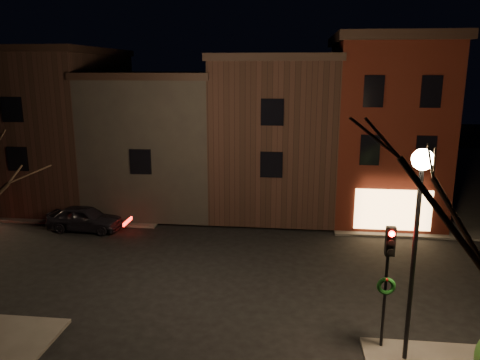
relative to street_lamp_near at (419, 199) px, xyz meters
name	(u,v)px	position (x,y,z in m)	size (l,w,h in m)	color
ground	(230,270)	(-6.20, 6.00, -5.18)	(120.00, 120.00, 0.00)	black
sidewalk_far_left	(42,167)	(-26.20, 26.00, -5.12)	(30.00, 30.00, 0.12)	#2D2B28
corner_building	(384,126)	(1.80, 15.47, 0.22)	(6.50, 8.50, 10.50)	#46140C
row_building_a	(276,132)	(-4.70, 16.50, -0.34)	(7.30, 10.30, 9.40)	black
row_building_b	(165,138)	(-11.95, 16.50, -0.85)	(7.80, 10.30, 8.40)	black
row_building_c	(59,125)	(-19.20, 16.50, -0.09)	(7.30, 10.30, 9.90)	black
street_lamp_near	(419,199)	(0.00, 0.00, 0.00)	(0.60, 0.60, 6.48)	black
traffic_signal	(388,269)	(-0.60, 0.49, -2.37)	(0.58, 0.38, 4.05)	black
parked_car_a	(85,218)	(-14.90, 10.31, -4.48)	(1.64, 4.09, 1.39)	black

